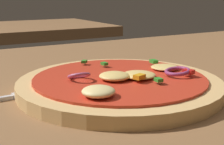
{
  "coord_description": "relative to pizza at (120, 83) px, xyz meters",
  "views": [
    {
      "loc": [
        -0.27,
        -0.31,
        0.16
      ],
      "look_at": [
        -0.05,
        0.06,
        0.06
      ],
      "focal_mm": 51.34,
      "sensor_mm": 36.0,
      "label": 1
    }
  ],
  "objects": [
    {
      "name": "dining_table",
      "position": [
        0.05,
        -0.03,
        -0.03
      ],
      "size": [
        1.46,
        0.89,
        0.04
      ],
      "color": "brown",
      "rests_on": "ground"
    },
    {
      "name": "pizza",
      "position": [
        0.0,
        0.0,
        0.0
      ],
      "size": [
        0.27,
        0.27,
        0.03
      ],
      "color": "tan",
      "rests_on": "dining_table"
    },
    {
      "name": "background_table",
      "position": [
        0.06,
        0.97,
        -0.03
      ],
      "size": [
        0.81,
        0.48,
        0.04
      ],
      "color": "brown",
      "rests_on": "ground"
    }
  ]
}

